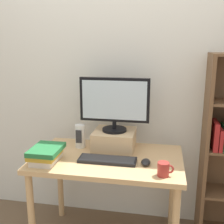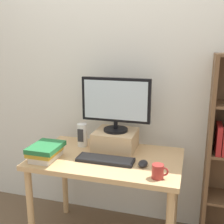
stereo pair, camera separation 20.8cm
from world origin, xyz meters
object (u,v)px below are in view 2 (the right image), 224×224
(riser_box, at_px, (116,140))
(computer_mouse, at_px, (143,164))
(book_stack, at_px, (46,151))
(desk, at_px, (107,168))
(keyboard, at_px, (105,160))
(computer_monitor, at_px, (116,103))
(coffee_mug, at_px, (158,171))
(desk_speaker, at_px, (82,135))

(riser_box, distance_m, computer_mouse, 0.38)
(computer_mouse, relative_size, book_stack, 0.39)
(desk, bearing_deg, book_stack, -157.50)
(keyboard, bearing_deg, computer_monitor, 88.86)
(keyboard, distance_m, coffee_mug, 0.43)
(keyboard, bearing_deg, desk_speaker, 138.92)
(computer_monitor, xyz_separation_m, desk_speaker, (-0.28, -0.02, -0.28))
(riser_box, height_order, computer_monitor, computer_monitor)
(computer_monitor, height_order, keyboard, computer_monitor)
(computer_monitor, xyz_separation_m, coffee_mug, (0.39, -0.41, -0.33))
(desk, distance_m, computer_mouse, 0.32)
(keyboard, xyz_separation_m, book_stack, (-0.43, -0.09, 0.05))
(riser_box, relative_size, desk_speaker, 1.71)
(desk, xyz_separation_m, computer_monitor, (0.02, 0.17, 0.47))
(coffee_mug, xyz_separation_m, desk_speaker, (-0.67, 0.39, 0.05))
(coffee_mug, bearing_deg, book_stack, 175.47)
(computer_mouse, bearing_deg, book_stack, -173.08)
(computer_mouse, bearing_deg, computer_monitor, 136.17)
(computer_mouse, bearing_deg, keyboard, 179.49)
(book_stack, bearing_deg, computer_mouse, 6.92)
(coffee_mug, bearing_deg, desk_speaker, 149.75)
(computer_mouse, bearing_deg, desk_speaker, 156.33)
(computer_mouse, relative_size, coffee_mug, 0.98)
(keyboard, xyz_separation_m, desk_speaker, (-0.27, 0.24, 0.08))
(riser_box, xyz_separation_m, keyboard, (-0.01, -0.26, -0.06))
(keyboard, distance_m, computer_mouse, 0.27)
(desk_speaker, bearing_deg, computer_mouse, -23.67)
(book_stack, relative_size, desk_speaker, 1.40)
(riser_box, height_order, book_stack, riser_box)
(keyboard, relative_size, book_stack, 1.57)
(riser_box, relative_size, keyboard, 0.78)
(riser_box, bearing_deg, book_stack, -141.49)
(computer_monitor, distance_m, book_stack, 0.64)
(desk, xyz_separation_m, coffee_mug, (0.41, -0.24, 0.14))
(riser_box, distance_m, book_stack, 0.56)
(riser_box, bearing_deg, computer_mouse, -44.00)
(desk_speaker, bearing_deg, book_stack, -115.78)
(book_stack, bearing_deg, coffee_mug, -4.53)
(computer_monitor, distance_m, desk_speaker, 0.40)
(computer_monitor, height_order, desk_speaker, computer_monitor)
(riser_box, height_order, desk_speaker, desk_speaker)
(computer_monitor, height_order, coffee_mug, computer_monitor)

